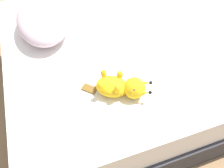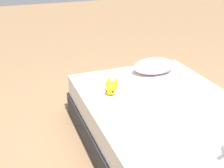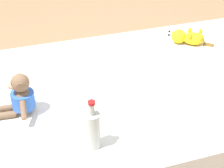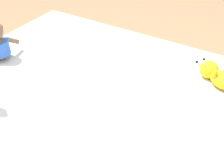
# 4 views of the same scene
# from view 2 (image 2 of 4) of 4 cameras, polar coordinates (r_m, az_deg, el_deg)

# --- Properties ---
(ground_plane) EXTENTS (16.00, 16.00, 0.00)m
(ground_plane) POSITION_cam_2_polar(r_m,az_deg,el_deg) (2.79, 10.35, -12.43)
(ground_plane) COLOR #93704C
(bed) EXTENTS (1.36, 1.99, 0.45)m
(bed) POSITION_cam_2_polar(r_m,az_deg,el_deg) (2.66, 10.72, -8.65)
(bed) COLOR #2D2D33
(bed) RESTS_ON ground_plane
(pillow) EXTENTS (0.47, 0.31, 0.16)m
(pillow) POSITION_cam_2_polar(r_m,az_deg,el_deg) (3.16, 8.22, 3.55)
(pillow) COLOR silver
(pillow) RESTS_ON bed
(plush_yellow_creature) EXTENTS (0.21, 0.31, 0.10)m
(plush_yellow_creature) POSITION_cam_2_polar(r_m,az_deg,el_deg) (2.73, -0.11, -0.62)
(plush_yellow_creature) COLOR yellow
(plush_yellow_creature) RESTS_ON bed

